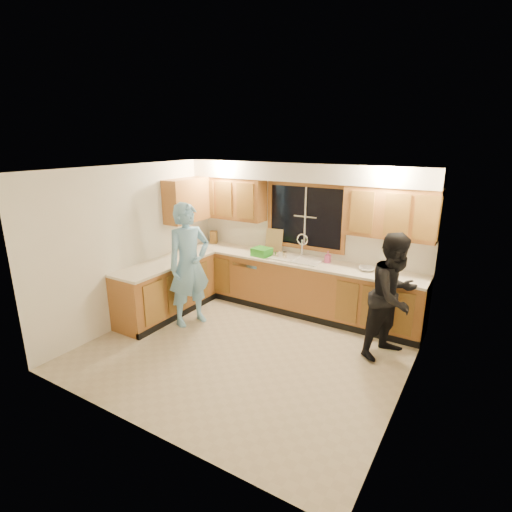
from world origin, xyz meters
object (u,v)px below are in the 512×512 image
Objects in this scene: sink at (297,262)px; dishwasher at (253,279)px; man at (189,265)px; woman at (394,296)px; bowl at (367,269)px; knife_block at (214,237)px; soap_bottle at (328,257)px; stove at (141,300)px; dish_crate at (262,252)px.

dishwasher is (-0.85, -0.01, -0.45)m from sink.
man is at bearing -106.40° from dishwasher.
bowl is at bearing 64.86° from woman.
knife_block is 2.36m from soap_bottle.
stove is at bearing -140.37° from soap_bottle.
bowl is at bearing -40.13° from man.
sink is 1.05× the size of dishwasher.
sink is 0.54m from soap_bottle.
bowl is (2.40, 1.32, -0.03)m from man.
dishwasher is 0.42× the size of man.
stove is (-1.80, -1.82, -0.41)m from sink.
soap_bottle is at bearing 10.93° from dish_crate.
sink is at bearing -31.10° from knife_block.
man is 8.41× the size of bowl.
woman reaches higher than dishwasher.
soap_bottle is at bearing 9.89° from sink.
sink is 1.80m from man.
woman is 1.46m from soap_bottle.
knife_block reaches higher than soap_bottle.
bowl is (1.17, 0.01, 0.08)m from sink.
dish_crate reaches higher than bowl.
man is (-0.38, -1.30, 0.57)m from dishwasher.
sink reaches higher than stove.
knife_block is 1.02× the size of bowl.
stove is 3.81× the size of knife_block.
dish_crate is at bearing -25.37° from dishwasher.
man is at bearing -93.80° from knife_block.
woman is at bearing -31.71° from soap_bottle.
soap_bottle reaches higher than dishwasher.
dishwasher is 1.46m from man.
knife_block is at bearing 44.05° from man.
soap_bottle is (2.36, -0.05, -0.02)m from knife_block.
stove is at bearing -134.61° from sink.
bowl is (2.97, 1.84, 0.50)m from stove.
man reaches higher than stove.
man reaches higher than dish_crate.
dish_crate is 1.79m from bowl.
stove is 0.93m from man.
woman is (2.60, -0.66, 0.45)m from dishwasher.
stove is 3.08× the size of dish_crate.
soap_bottle is 0.83× the size of bowl.
bowl reaches higher than dishwasher.
bowl is at bearing -29.21° from knife_block.
sink is at bearing -179.48° from bowl.
sink is 1.18m from bowl.
man is 10.18× the size of soap_bottle.
stove is 2.05m from knife_block.
knife_block is (-0.61, 1.45, 0.06)m from man.
man is at bearing -141.22° from soap_bottle.
soap_bottle is (0.51, 0.09, 0.15)m from sink.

